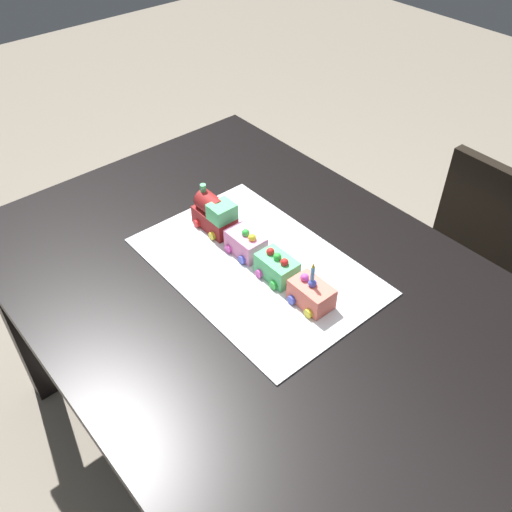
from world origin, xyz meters
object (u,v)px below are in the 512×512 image
object	(u,v)px
dining_table	(255,311)
chair	(502,265)
cake_car_gondola_bubblegum	(246,243)
cake_car_hopper_mint_green	(277,267)
birthday_candle	(313,272)
cake_car_flatbed_coral	(311,294)
cake_locomotive	(215,214)

from	to	relation	value
dining_table	chair	distance (m)	0.88
chair	cake_car_gondola_bubblegum	size ratio (longest dim) A/B	8.60
cake_car_hopper_mint_green	birthday_candle	bearing A→B (deg)	0.00
chair	cake_car_gondola_bubblegum	xyz separation A→B (m)	(-0.35, -0.78, 0.30)
cake_car_flatbed_coral	cake_car_hopper_mint_green	bearing A→B (deg)	180.00
dining_table	cake_car_hopper_mint_green	world-z (taller)	cake_car_hopper_mint_green
cake_car_gondola_bubblegum	cake_car_hopper_mint_green	size ratio (longest dim) A/B	1.00
birthday_candle	cake_car_hopper_mint_green	bearing A→B (deg)	180.00
birthday_candle	chair	bearing A→B (deg)	81.84
cake_locomotive	cake_car_flatbed_coral	bearing A→B (deg)	0.00
cake_locomotive	cake_car_gondola_bubblegum	size ratio (longest dim) A/B	1.40
cake_car_gondola_bubblegum	birthday_candle	bearing A→B (deg)	0.00
cake_car_gondola_bubblegum	cake_car_hopper_mint_green	world-z (taller)	same
cake_locomotive	cake_car_hopper_mint_green	distance (m)	0.25
cake_car_gondola_bubblegum	cake_car_hopper_mint_green	xyz separation A→B (m)	(0.12, 0.00, 0.00)
dining_table	birthday_candle	size ratio (longest dim) A/B	28.05
cake_car_hopper_mint_green	birthday_candle	world-z (taller)	birthday_candle
cake_car_hopper_mint_green	cake_car_flatbed_coral	distance (m)	0.12
cake_car_flatbed_coral	birthday_candle	bearing A→B (deg)	180.00
dining_table	cake_locomotive	bearing A→B (deg)	167.46
chair	cake_car_hopper_mint_green	size ratio (longest dim) A/B	8.60
dining_table	chair	xyz separation A→B (m)	(0.25, 0.83, -0.16)
cake_locomotive	cake_car_gondola_bubblegum	distance (m)	0.13
dining_table	cake_locomotive	distance (m)	0.28
dining_table	cake_locomotive	xyz separation A→B (m)	(-0.22, 0.05, 0.16)
dining_table	cake_car_flatbed_coral	distance (m)	0.21
cake_car_gondola_bubblegum	cake_car_flatbed_coral	xyz separation A→B (m)	(0.23, 0.00, 0.00)
cake_locomotive	cake_car_gondola_bubblegum	world-z (taller)	cake_locomotive
birthday_candle	cake_locomotive	bearing A→B (deg)	180.00
cake_locomotive	cake_car_gondola_bubblegum	xyz separation A→B (m)	(0.13, 0.00, -0.02)
cake_locomotive	cake_car_flatbed_coral	xyz separation A→B (m)	(0.36, 0.00, -0.02)
cake_car_gondola_bubblegum	birthday_candle	distance (m)	0.24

